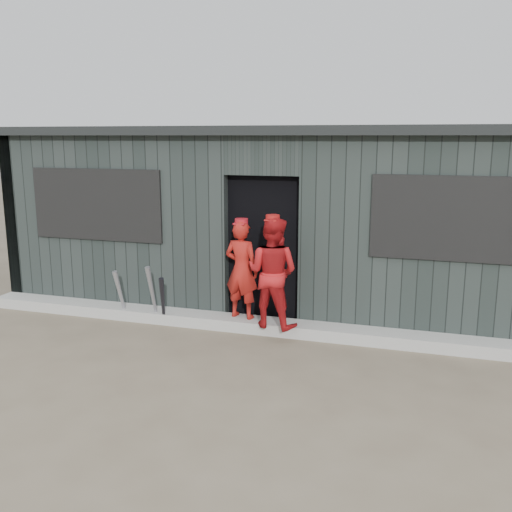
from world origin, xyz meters
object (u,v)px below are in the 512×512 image
(player_red_right, at_px, (272,272))
(dugout, at_px, (289,216))
(player_grey_back, at_px, (292,270))
(player_red_left, at_px, (242,270))
(bat_right, at_px, (163,301))
(bat_left, at_px, (121,295))
(bat_mid, at_px, (153,295))

(player_red_right, bearing_deg, dugout, -72.05)
(player_grey_back, relative_size, dugout, 0.17)
(player_red_left, distance_m, player_grey_back, 0.79)
(bat_right, xyz_separation_m, player_red_left, (1.01, 0.27, 0.44))
(bat_left, bearing_deg, bat_mid, -3.61)
(bat_left, distance_m, bat_right, 0.69)
(bat_mid, relative_size, player_red_right, 0.61)
(bat_left, relative_size, bat_right, 1.00)
(bat_left, height_order, player_grey_back, player_grey_back)
(bat_left, relative_size, player_red_left, 0.56)
(player_grey_back, bearing_deg, player_red_right, 89.88)
(player_grey_back, bearing_deg, dugout, -69.82)
(bat_mid, relative_size, player_grey_back, 0.60)
(bat_mid, xyz_separation_m, player_grey_back, (1.72, 0.79, 0.28))
(player_red_left, distance_m, player_red_right, 0.53)
(player_grey_back, bearing_deg, player_red_left, 51.38)
(bat_left, bearing_deg, player_grey_back, 18.70)
(player_red_left, relative_size, dugout, 0.15)
(bat_left, distance_m, player_red_left, 1.76)
(bat_mid, distance_m, player_red_left, 1.27)
(bat_right, bearing_deg, dugout, 57.19)
(bat_right, xyz_separation_m, dugout, (1.23, 1.91, 0.94))
(player_red_right, xyz_separation_m, dugout, (-0.26, 1.86, 0.45))
(bat_left, relative_size, player_red_right, 0.52)
(player_red_left, relative_size, player_red_right, 0.93)
(bat_right, relative_size, dugout, 0.09)
(player_grey_back, bearing_deg, bat_right, 32.42)
(bat_left, bearing_deg, player_red_right, -1.37)
(bat_mid, height_order, bat_right, bat_mid)
(player_grey_back, height_order, dugout, dugout)
(bat_mid, bearing_deg, player_red_right, -0.69)
(bat_mid, bearing_deg, bat_right, -19.21)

